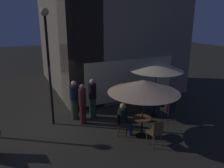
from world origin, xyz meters
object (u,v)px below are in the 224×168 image
street_lamp_near_corner (48,49)px  patron_standing_3 (74,100)px  cafe_chair_1 (156,131)px  patron_seated_2 (143,96)px  patio_umbrella_1 (157,66)px  cafe_chair_3 (140,98)px  patron_seated_1 (167,105)px  cafe_table_0 (142,123)px  patron_standing_5 (83,104)px  patron_seated_0 (124,117)px  cafe_chair_0 (120,121)px  cafe_chair_2 (170,110)px  patron_standing_4 (92,98)px  cafe_table_1 (154,103)px  patio_umbrella_0 (144,86)px

street_lamp_near_corner → patron_standing_3: (0.97, 0.10, -2.29)m
cafe_chair_1 → patron_seated_2: bearing=-27.7°
patio_umbrella_1 → patron_seated_2: size_ratio=2.09×
cafe_chair_3 → patron_seated_1: patron_seated_1 is taller
cafe_table_0 → cafe_chair_3: bearing=59.5°
cafe_chair_3 → patron_standing_5: size_ratio=0.54×
patio_umbrella_1 → patron_seated_0: bearing=-154.1°
patio_umbrella_1 → street_lamp_near_corner: bearing=166.8°
cafe_chair_0 → patron_seated_0: 0.22m
cafe_chair_2 → cafe_chair_1: bearing=116.1°
street_lamp_near_corner → cafe_table_0: (2.83, -2.44, -2.64)m
cafe_chair_1 → patron_seated_2: size_ratio=0.77×
cafe_chair_0 → patron_standing_4: (-0.40, 1.91, 0.35)m
cafe_chair_3 → patron_seated_1: size_ratio=0.77×
patio_umbrella_1 → cafe_chair_2: size_ratio=2.97×
cafe_chair_1 → patron_standing_4: patron_standing_4 is taller
cafe_chair_2 → patron_seated_2: size_ratio=0.70×
patron_seated_0 → patron_standing_5: bearing=157.5°
cafe_table_1 → patio_umbrella_0: bearing=-138.0°
patron_seated_1 → patron_seated_2: size_ratio=1.00×
patron_seated_2 → patio_umbrella_0: bearing=-48.7°
cafe_chair_1 → patron_standing_5: size_ratio=0.54×
patron_standing_5 → patron_standing_4: bearing=87.9°
cafe_chair_1 → street_lamp_near_corner: bearing=38.4°
patio_umbrella_0 → patio_umbrella_1: bearing=42.0°
patron_standing_5 → cafe_table_0: bearing=3.9°
cafe_table_0 → patio_umbrella_0: patio_umbrella_0 is taller
patron_standing_5 → cafe_chair_3: bearing=59.0°
cafe_table_1 → patio_umbrella_0: size_ratio=0.30×
cafe_chair_0 → patron_seated_2: size_ratio=0.74×
cafe_table_0 → cafe_chair_1: cafe_chair_1 is taller
patio_umbrella_0 → patron_standing_4: (-1.09, 2.35, -1.07)m
patron_standing_3 → patron_standing_4: 0.79m
cafe_table_0 → patron_standing_4: size_ratio=0.42×
patio_umbrella_1 → patron_standing_5: 3.58m
cafe_chair_2 → patron_standing_5: (-3.42, 1.39, 0.36)m
cafe_table_1 → cafe_chair_2: (0.19, -0.85, -0.03)m
cafe_table_0 → cafe_chair_0: (-0.69, 0.44, 0.02)m
cafe_table_1 → cafe_chair_3: 0.88m
cafe_table_0 → patron_seated_2: patron_seated_2 is taller
cafe_table_0 → patron_standing_4: (-1.09, 2.35, 0.38)m
patio_umbrella_0 → patron_seated_0: 1.42m
patron_standing_5 → patron_seated_1: bearing=33.1°
street_lamp_near_corner → patron_seated_2: bearing=-4.6°
cafe_chair_2 → patron_seated_1: size_ratio=0.71×
patron_seated_1 → cafe_chair_3: bearing=1.7°
street_lamp_near_corner → cafe_chair_1: bearing=-48.4°
patron_standing_4 → patron_standing_3: bearing=-163.7°
patron_seated_2 → cafe_chair_1: bearing=-40.2°
cafe_chair_1 → patron_standing_3: size_ratio=0.54×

